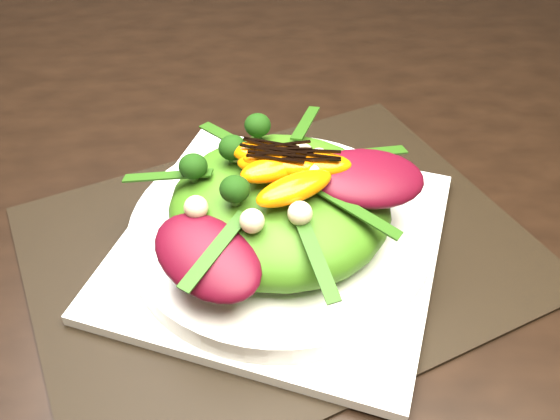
{
  "coord_description": "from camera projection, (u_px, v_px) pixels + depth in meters",
  "views": [
    {
      "loc": [
        -0.04,
        -0.56,
        1.15
      ],
      "look_at": [
        -0.01,
        -0.17,
        0.8
      ],
      "focal_mm": 38.0,
      "sensor_mm": 36.0,
      "label": 1
    }
  ],
  "objects": [
    {
      "name": "orange_segment",
      "position": [
        277.0,
        150.0,
        0.51
      ],
      "size": [
        0.07,
        0.04,
        0.02
      ],
      "primitive_type": "ellipsoid",
      "rotation": [
        0.0,
        0.0,
        0.21
      ],
      "color": "#F96804",
      "rests_on": "lettuce_mound"
    },
    {
      "name": "broccoli_floret",
      "position": [
        216.0,
        141.0,
        0.52
      ],
      "size": [
        0.04,
        0.04,
        0.03
      ],
      "primitive_type": "sphere",
      "rotation": [
        0.0,
        0.0,
        0.39
      ],
      "color": "black",
      "rests_on": "lettuce_mound"
    },
    {
      "name": "dining_table",
      "position": [
        282.0,
        156.0,
        0.69
      ],
      "size": [
        1.6,
        0.9,
        0.75
      ],
      "primitive_type": "cube",
      "color": "black",
      "rests_on": "floor"
    },
    {
      "name": "plate_base",
      "position": [
        280.0,
        242.0,
        0.55
      ],
      "size": [
        0.36,
        0.36,
        0.01
      ],
      "primitive_type": "cube",
      "rotation": [
        0.0,
        0.0,
        -0.38
      ],
      "color": "white",
      "rests_on": "placemat"
    },
    {
      "name": "placemat",
      "position": [
        280.0,
        248.0,
        0.55
      ],
      "size": [
        0.54,
        0.48,
        0.0
      ],
      "primitive_type": "cube",
      "rotation": [
        0.0,
        0.0,
        0.39
      ],
      "color": "black",
      "rests_on": "dining_table"
    },
    {
      "name": "macadamia_nut",
      "position": [
        328.0,
        198.0,
        0.47
      ],
      "size": [
        0.02,
        0.02,
        0.02
      ],
      "primitive_type": "sphere",
      "rotation": [
        0.0,
        0.0,
        -0.26
      ],
      "color": "beige",
      "rests_on": "lettuce_mound"
    },
    {
      "name": "balsamic_drizzle",
      "position": [
        277.0,
        140.0,
        0.5
      ],
      "size": [
        0.05,
        0.01,
        0.0
      ],
      "primitive_type": "cube",
      "rotation": [
        0.0,
        0.0,
        0.21
      ],
      "color": "black",
      "rests_on": "orange_segment"
    },
    {
      "name": "radicchio_leaf",
      "position": [
        368.0,
        178.0,
        0.49
      ],
      "size": [
        0.1,
        0.07,
        0.02
      ],
      "primitive_type": "ellipsoid",
      "rotation": [
        0.0,
        0.0,
        0.07
      ],
      "color": "#440714",
      "rests_on": "lettuce_mound"
    },
    {
      "name": "lettuce_mound",
      "position": [
        280.0,
        205.0,
        0.52
      ],
      "size": [
        0.24,
        0.24,
        0.07
      ],
      "primitive_type": "ellipsoid",
      "rotation": [
        0.0,
        0.0,
        0.31
      ],
      "color": "#407215",
      "rests_on": "salad_bowl"
    },
    {
      "name": "salad_bowl",
      "position": [
        280.0,
        230.0,
        0.54
      ],
      "size": [
        0.36,
        0.36,
        0.02
      ],
      "primitive_type": "cylinder",
      "rotation": [
        0.0,
        0.0,
        0.42
      ],
      "color": "white",
      "rests_on": "plate_base"
    }
  ]
}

